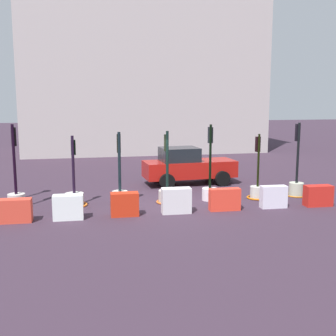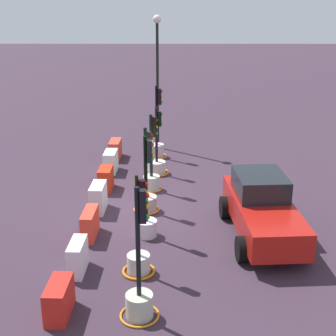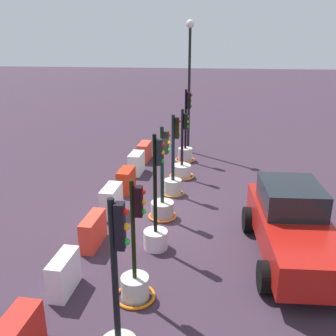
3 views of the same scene
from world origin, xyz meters
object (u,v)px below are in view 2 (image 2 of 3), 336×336
(traffic_light_3, at_px, (146,198))
(traffic_light_4, at_px, (147,217))
(street_lamp_post, at_px, (157,64))
(construction_barrier_1, at_px, (111,162))
(construction_barrier_3, at_px, (98,198))
(construction_barrier_0, at_px, (115,149))
(construction_barrier_2, at_px, (106,179))
(traffic_light_1, at_px, (157,164))
(traffic_light_0, at_px, (157,145))
(construction_barrier_6, at_px, (59,300))
(construction_barrier_5, at_px, (78,257))
(traffic_light_2, at_px, (152,176))
(traffic_light_6, at_px, (140,295))
(traffic_light_5, at_px, (139,257))
(car_red_compact, at_px, (262,208))
(construction_barrier_4, at_px, (90,224))

(traffic_light_3, distance_m, traffic_light_4, 1.78)
(traffic_light_3, distance_m, street_lamp_post, 7.85)
(construction_barrier_1, distance_m, construction_barrier_3, 3.77)
(traffic_light_3, height_order, traffic_light_4, traffic_light_4)
(construction_barrier_0, bearing_deg, construction_barrier_2, 0.74)
(traffic_light_1, bearing_deg, traffic_light_0, -178.73)
(construction_barrier_6, bearing_deg, construction_barrier_5, 177.30)
(traffic_light_2, bearing_deg, construction_barrier_2, -89.91)
(traffic_light_6, bearing_deg, traffic_light_4, -179.66)
(traffic_light_0, xyz_separation_m, construction_barrier_1, (1.91, -1.81, -0.12))
(traffic_light_4, distance_m, construction_barrier_0, 7.47)
(traffic_light_5, xyz_separation_m, car_red_compact, (-2.08, 3.47, 0.41))
(construction_barrier_1, relative_size, construction_barrier_2, 1.04)
(traffic_light_1, bearing_deg, traffic_light_4, -1.67)
(construction_barrier_0, relative_size, construction_barrier_5, 1.14)
(construction_barrier_5, distance_m, street_lamp_post, 11.48)
(construction_barrier_1, bearing_deg, construction_barrier_3, 0.47)
(traffic_light_4, height_order, construction_barrier_6, traffic_light_4)
(construction_barrier_4, bearing_deg, street_lamp_post, 168.68)
(construction_barrier_3, bearing_deg, traffic_light_4, 43.45)
(traffic_light_1, height_order, construction_barrier_1, traffic_light_1)
(traffic_light_1, xyz_separation_m, construction_barrier_1, (-0.19, -1.86, 0.05))
(traffic_light_0, distance_m, traffic_light_6, 11.26)
(construction_barrier_1, distance_m, construction_barrier_6, 9.30)
(construction_barrier_0, distance_m, construction_barrier_1, 1.74)
(traffic_light_6, relative_size, street_lamp_post, 0.52)
(traffic_light_3, distance_m, construction_barrier_3, 1.58)
(construction_barrier_1, height_order, construction_barrier_6, construction_barrier_1)
(traffic_light_4, bearing_deg, car_red_compact, 91.35)
(traffic_light_0, bearing_deg, traffic_light_3, -2.00)
(car_red_compact, bearing_deg, construction_barrier_4, -88.48)
(construction_barrier_3, distance_m, street_lamp_post, 8.04)
(traffic_light_6, relative_size, construction_barrier_0, 2.72)
(construction_barrier_0, bearing_deg, construction_barrier_6, -0.23)
(traffic_light_1, xyz_separation_m, traffic_light_5, (7.35, -0.26, 0.07))
(car_red_compact, bearing_deg, construction_barrier_5, -67.77)
(traffic_light_0, xyz_separation_m, construction_barrier_2, (3.83, -1.77, -0.13))
(construction_barrier_0, xyz_separation_m, construction_barrier_6, (11.04, -0.04, 0.00))
(construction_barrier_3, relative_size, car_red_compact, 0.24)
(construction_barrier_2, bearing_deg, traffic_light_0, 155.19)
(traffic_light_6, relative_size, construction_barrier_5, 3.11)
(traffic_light_1, relative_size, traffic_light_6, 0.87)
(traffic_light_0, bearing_deg, car_red_compact, 23.84)
(construction_barrier_5, xyz_separation_m, street_lamp_post, (-10.80, 1.78, 3.46))
(traffic_light_5, relative_size, construction_barrier_4, 2.31)
(construction_barrier_0, bearing_deg, traffic_light_5, 9.80)
(traffic_light_1, xyz_separation_m, construction_barrier_5, (7.32, -1.82, 0.04))
(construction_barrier_3, relative_size, construction_barrier_4, 0.92)
(construction_barrier_1, xyz_separation_m, construction_barrier_4, (5.59, 0.04, -0.02))
(traffic_light_0, xyz_separation_m, car_red_compact, (7.36, 3.25, 0.32))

